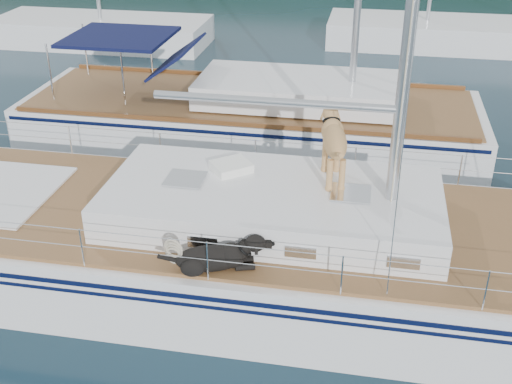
# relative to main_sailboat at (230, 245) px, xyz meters

# --- Properties ---
(ground) EXTENTS (120.00, 120.00, 0.00)m
(ground) POSITION_rel_main_sailboat_xyz_m (-0.10, 0.00, -0.68)
(ground) COLOR black
(ground) RESTS_ON ground
(main_sailboat) EXTENTS (12.00, 3.83, 14.01)m
(main_sailboat) POSITION_rel_main_sailboat_xyz_m (0.00, 0.00, 0.00)
(main_sailboat) COLOR white
(main_sailboat) RESTS_ON ground
(neighbor_sailboat) EXTENTS (11.00, 3.50, 13.30)m
(neighbor_sailboat) POSITION_rel_main_sailboat_xyz_m (-0.67, 5.77, -0.06)
(neighbor_sailboat) COLOR white
(neighbor_sailboat) RESTS_ON ground
(bg_boat_west) EXTENTS (8.00, 3.00, 11.65)m
(bg_boat_west) POSITION_rel_main_sailboat_xyz_m (-8.10, 14.00, -0.24)
(bg_boat_west) COLOR white
(bg_boat_west) RESTS_ON ground
(bg_boat_center) EXTENTS (7.20, 3.00, 11.65)m
(bg_boat_center) POSITION_rel_main_sailboat_xyz_m (3.90, 16.00, -0.23)
(bg_boat_center) COLOR white
(bg_boat_center) RESTS_ON ground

